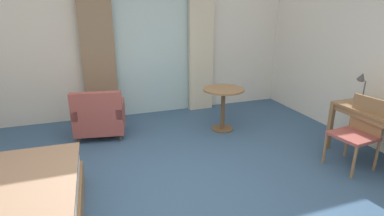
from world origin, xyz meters
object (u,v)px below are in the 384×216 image
Objects in this scene: desk_chair at (359,129)px; armchair_by_window at (100,117)px; round_cafe_table at (223,99)px; desk_lamp at (362,83)px.

desk_chair reaches higher than armchair_by_window.
desk_chair is 3.77m from armchair_by_window.
armchair_by_window reaches higher than round_cafe_table.
desk_chair is 1.28× the size of round_cafe_table.
desk_lamp is at bearing 46.64° from desk_chair.
desk_lamp is 0.61× the size of round_cafe_table.
desk_chair is at bearing -133.36° from desk_lamp.
desk_chair is 2.10× the size of desk_lamp.
round_cafe_table is at bearing -10.87° from armchair_by_window.
desk_chair is 2.06m from round_cafe_table.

